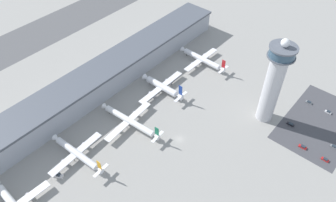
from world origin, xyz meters
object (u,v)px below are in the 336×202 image
airplane_gate_bravo (77,154)px  car_black_suv (334,147)px  airplane_gate_delta (162,87)px  service_truck_catering (58,175)px  car_grey_coupe (328,112)px  car_maroon_suv (309,102)px  airplane_gate_echo (202,59)px  car_yellow_taxi (325,160)px  car_green_van (291,124)px  airplane_gate_charlie (130,121)px  car_white_wagon (303,147)px  control_tower (274,81)px

airplane_gate_bravo → car_black_suv: 150.09m
airplane_gate_delta → car_black_suv: airplane_gate_delta is taller
service_truck_catering → car_grey_coupe: (144.20, -93.81, -0.32)m
car_grey_coupe → car_maroon_suv: size_ratio=0.96×
airplane_gate_bravo → airplane_gate_echo: airplane_gate_echo is taller
car_yellow_taxi → service_truck_catering: bearing=134.7°
car_green_van → car_yellow_taxi: bearing=-114.6°
airplane_gate_charlie → airplane_gate_delta: bearing=8.9°
airplane_gate_bravo → service_truck_catering: 15.31m
car_yellow_taxi → car_black_suv: bearing=-2.1°
airplane_gate_echo → car_white_wagon: 97.18m
airplane_gate_delta → car_black_suv: 113.71m
airplane_gate_delta → car_grey_coupe: (55.03, -96.34, -3.49)m
car_black_suv → airplane_gate_charlie: bearing=122.5°
control_tower → car_green_van: 34.41m
car_yellow_taxi → car_white_wagon: bearing=89.0°
airplane_gate_echo → car_white_wagon: size_ratio=8.48×
service_truck_catering → car_yellow_taxi: bearing=-45.3°
service_truck_catering → airplane_gate_bravo: bearing=5.3°
car_green_van → car_white_wagon: bearing=-132.1°
airplane_gate_delta → car_yellow_taxi: size_ratio=9.70×
airplane_gate_echo → car_grey_coupe: bearing=-82.9°
car_maroon_suv → airplane_gate_charlie: bearing=140.3°
airplane_gate_charlie → car_yellow_taxi: bearing=-62.5°
airplane_gate_bravo → car_yellow_taxi: size_ratio=9.36×
airplane_gate_bravo → car_green_van: (103.42, -81.22, -3.89)m
car_white_wagon → airplane_gate_echo: bearing=74.2°
airplane_gate_delta → car_maroon_suv: bearing=-56.1°
airplane_gate_charlie → car_black_suv: 123.43m
airplane_gate_echo → car_green_van: bearing=-100.1°
service_truck_catering → car_white_wagon: service_truck_catering is taller
service_truck_catering → airplane_gate_echo: bearing=0.1°
car_grey_coupe → control_tower: bearing=135.2°
car_maroon_suv → airplane_gate_echo: bearing=98.6°
car_white_wagon → car_maroon_suv: size_ratio=1.08×
service_truck_catering → car_black_suv: (118.23, -107.36, -0.36)m
control_tower → airplane_gate_charlie: size_ratio=1.29×
control_tower → car_maroon_suv: 46.42m
airplane_gate_delta → car_white_wagon: airplane_gate_delta is taller
car_grey_coupe → car_maroon_suv: (0.57, 13.48, -0.08)m
car_green_van → airplane_gate_delta: bearing=109.4°
car_green_van → control_tower: bearing=106.0°
airplane_gate_charlie → airplane_gate_echo: airplane_gate_echo is taller
airplane_gate_delta → car_green_van: (29.08, -82.38, -3.53)m
car_white_wagon → car_black_suv: bearing=-49.3°
airplane_gate_bravo → car_white_wagon: 131.55m
airplane_gate_echo → car_yellow_taxi: size_ratio=9.47×
control_tower → airplane_gate_echo: size_ratio=1.46×
control_tower → car_black_suv: size_ratio=13.12×
car_white_wagon → airplane_gate_delta: bearing=100.0°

